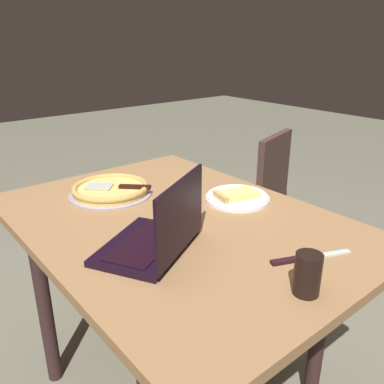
# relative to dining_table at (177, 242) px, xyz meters

# --- Properties ---
(dining_table) EXTENTS (1.25, 0.90, 0.75)m
(dining_table) POSITION_rel_dining_table_xyz_m (0.00, 0.00, 0.00)
(dining_table) COLOR olive
(dining_table) RESTS_ON ground_plane
(laptop) EXTENTS (0.34, 0.37, 0.22)m
(laptop) POSITION_rel_dining_table_xyz_m (-0.14, 0.17, 0.14)
(laptop) COLOR black
(laptop) RESTS_ON dining_table
(pizza_plate) EXTENTS (0.24, 0.24, 0.04)m
(pizza_plate) POSITION_rel_dining_table_xyz_m (-0.02, -0.27, 0.10)
(pizza_plate) COLOR white
(pizza_plate) RESTS_ON dining_table
(pizza_tray) EXTENTS (0.32, 0.32, 0.04)m
(pizza_tray) POSITION_rel_dining_table_xyz_m (0.34, 0.06, 0.11)
(pizza_tray) COLOR #9894A7
(pizza_tray) RESTS_ON dining_table
(table_knife) EXTENTS (0.11, 0.23, 0.01)m
(table_knife) POSITION_rel_dining_table_xyz_m (-0.43, -0.11, 0.09)
(table_knife) COLOR #B5C7BA
(table_knife) RESTS_ON dining_table
(drink_cup) EXTENTS (0.06, 0.06, 0.10)m
(drink_cup) POSITION_rel_dining_table_xyz_m (-0.53, 0.02, 0.14)
(drink_cup) COLOR black
(drink_cup) RESTS_ON dining_table
(chair_near) EXTENTS (0.48, 0.48, 0.83)m
(chair_near) POSITION_rel_dining_table_xyz_m (0.44, -0.89, -0.17)
(chair_near) COLOR #3D2A23
(chair_near) RESTS_ON ground_plane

